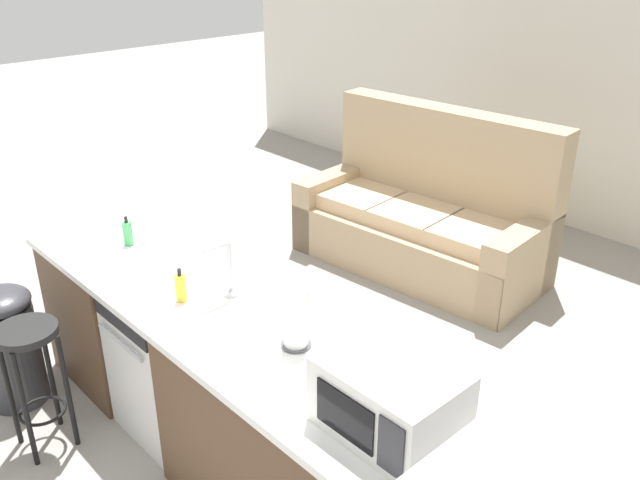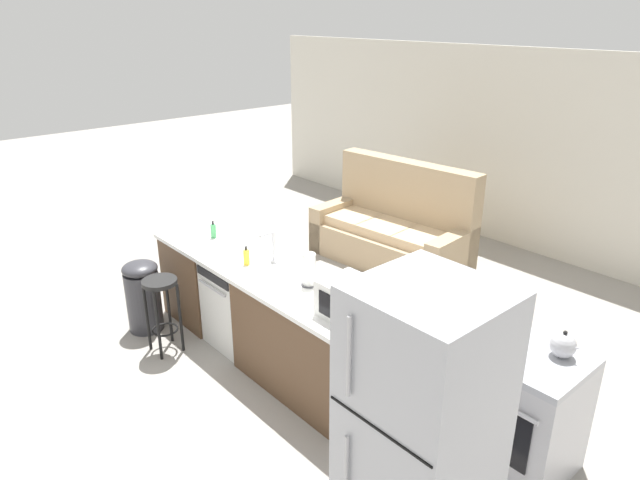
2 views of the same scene
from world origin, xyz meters
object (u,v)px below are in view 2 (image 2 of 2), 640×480
(microwave, at_px, (354,302))
(dish_soap_bottle, at_px, (213,231))
(trash_bin, at_px, (143,295))
(paper_towel_roll, at_px, (309,270))
(stove_range, at_px, (519,408))
(soap_bottle, at_px, (246,257))
(dishwasher, at_px, (242,303))
(couch, at_px, (395,231))
(refrigerator, at_px, (421,431))
(bar_stool, at_px, (162,300))
(kettle, at_px, (563,345))

(microwave, xyz_separation_m, dish_soap_bottle, (-2.09, 0.08, -0.07))
(trash_bin, bearing_deg, paper_towel_roll, 22.68)
(stove_range, relative_size, soap_bottle, 5.11)
(dishwasher, height_order, dish_soap_bottle, dish_soap_bottle)
(dishwasher, height_order, couch, couch)
(dishwasher, relative_size, soap_bottle, 4.77)
(refrigerator, bearing_deg, trash_bin, -179.01)
(refrigerator, height_order, bar_stool, refrigerator)
(stove_range, distance_m, soap_bottle, 2.54)
(stove_range, height_order, couch, couch)
(paper_towel_roll, relative_size, couch, 0.14)
(couch, bearing_deg, stove_range, -34.56)
(dishwasher, bearing_deg, couch, 97.80)
(paper_towel_roll, relative_size, kettle, 1.38)
(couch, bearing_deg, trash_bin, -98.82)
(bar_stool, bearing_deg, couch, 90.05)
(dishwasher, bearing_deg, soap_bottle, -13.35)
(paper_towel_roll, distance_m, bar_stool, 1.52)
(soap_bottle, relative_size, kettle, 0.86)
(dish_soap_bottle, distance_m, bar_stool, 0.87)
(microwave, bearing_deg, kettle, 28.53)
(paper_towel_roll, height_order, trash_bin, paper_towel_roll)
(trash_bin, bearing_deg, couch, 81.18)
(soap_bottle, distance_m, trash_bin, 1.32)
(stove_range, relative_size, trash_bin, 1.22)
(trash_bin, height_order, couch, couch)
(dishwasher, relative_size, couch, 0.41)
(stove_range, height_order, refrigerator, refrigerator)
(kettle, bearing_deg, refrigerator, -97.83)
(dishwasher, xyz_separation_m, microwave, (1.52, -0.00, 0.62))
(stove_range, distance_m, bar_stool, 3.18)
(stove_range, xyz_separation_m, refrigerator, (-0.00, -1.10, 0.42))
(dish_soap_bottle, bearing_deg, microwave, -2.16)
(refrigerator, height_order, soap_bottle, refrigerator)
(dish_soap_bottle, xyz_separation_m, trash_bin, (-0.28, -0.69, -0.59))
(stove_range, relative_size, bar_stool, 1.22)
(paper_towel_roll, height_order, dish_soap_bottle, paper_towel_roll)
(paper_towel_roll, bearing_deg, dishwasher, -172.78)
(paper_towel_roll, bearing_deg, microwave, -9.83)
(dish_soap_bottle, height_order, couch, couch)
(stove_range, height_order, soap_bottle, soap_bottle)
(microwave, bearing_deg, trash_bin, -165.60)
(soap_bottle, relative_size, couch, 0.08)
(stove_range, bearing_deg, kettle, 37.71)
(stove_range, bearing_deg, soap_bottle, -166.15)
(soap_bottle, distance_m, bar_stool, 0.92)
(refrigerator, relative_size, microwave, 3.48)
(couch, bearing_deg, refrigerator, -46.68)
(dishwasher, distance_m, stove_range, 2.66)
(trash_bin, distance_m, couch, 3.23)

